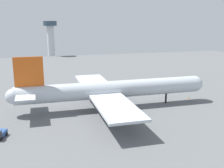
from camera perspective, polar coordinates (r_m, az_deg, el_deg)
name	(u,v)px	position (r m, az deg, el deg)	size (l,w,h in m)	color
ground_plane	(112,108)	(93.98, 0.00, -4.92)	(272.51, 272.51, 0.00)	slate
cargo_airplane	(110,90)	(92.04, -0.32, -1.23)	(68.13, 56.65, 18.44)	silver
fuel_truck	(139,87)	(117.89, 5.58, -0.57)	(5.23, 2.64, 2.24)	#333338
safety_cone_nose	(189,98)	(107.62, 15.64, -2.82)	(0.52, 0.52, 0.74)	orange
control_tower	(50,35)	(226.74, -12.68, 10.00)	(10.74, 10.74, 27.50)	silver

